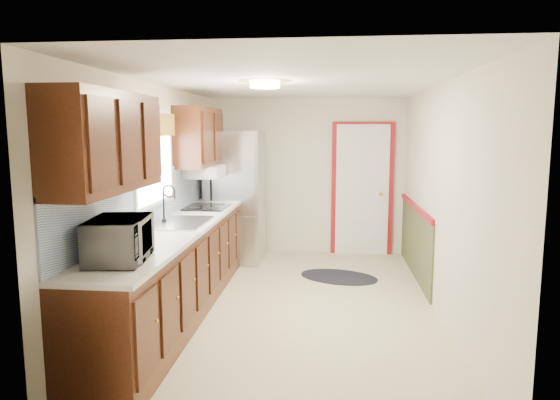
# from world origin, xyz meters

# --- Properties ---
(room_shell) EXTENTS (3.20, 5.20, 2.52)m
(room_shell) POSITION_xyz_m (0.00, 0.00, 1.20)
(room_shell) COLOR #C5B98A
(room_shell) RESTS_ON ground
(kitchen_run) EXTENTS (0.63, 4.00, 2.20)m
(kitchen_run) POSITION_xyz_m (-1.24, -0.29, 0.81)
(kitchen_run) COLOR #39190C
(kitchen_run) RESTS_ON ground
(back_wall_trim) EXTENTS (1.12, 2.30, 2.08)m
(back_wall_trim) POSITION_xyz_m (0.99, 2.21, 0.89)
(back_wall_trim) COLOR maroon
(back_wall_trim) RESTS_ON ground
(ceiling_fixture) EXTENTS (0.30, 0.30, 0.06)m
(ceiling_fixture) POSITION_xyz_m (-0.30, -0.20, 2.36)
(ceiling_fixture) COLOR #FFD88C
(ceiling_fixture) RESTS_ON room_shell
(microwave) EXTENTS (0.41, 0.63, 0.40)m
(microwave) POSITION_xyz_m (-1.20, -1.73, 1.14)
(microwave) COLOR white
(microwave) RESTS_ON kitchen_run
(refrigerator) EXTENTS (0.80, 0.80, 1.90)m
(refrigerator) POSITION_xyz_m (-1.02, 1.90, 0.95)
(refrigerator) COLOR #B7B7BC
(refrigerator) RESTS_ON ground
(rug) EXTENTS (1.18, 0.95, 0.01)m
(rug) POSITION_xyz_m (0.49, 1.15, 0.01)
(rug) COLOR black
(rug) RESTS_ON ground
(cooktop) EXTENTS (0.50, 0.61, 0.02)m
(cooktop) POSITION_xyz_m (-1.19, 0.88, 0.95)
(cooktop) COLOR black
(cooktop) RESTS_ON kitchen_run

